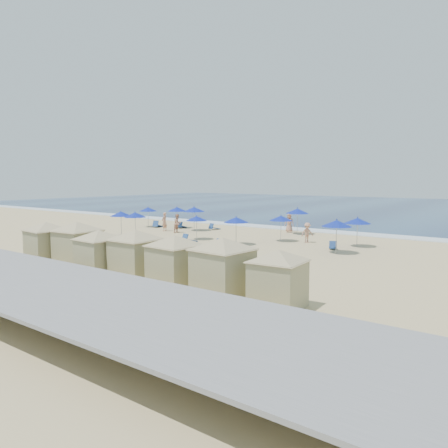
{
  "coord_description": "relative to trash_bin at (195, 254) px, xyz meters",
  "views": [
    {
      "loc": [
        21.65,
        -24.05,
        5.18
      ],
      "look_at": [
        1.28,
        3.0,
        1.62
      ],
      "focal_mm": 35.0,
      "sensor_mm": 36.0,
      "label": 1
    }
  ],
  "objects": [
    {
      "name": "ground",
      "position": [
        -3.95,
        3.54,
        -0.42
      ],
      "size": [
        160.0,
        160.0,
        0.0
      ],
      "primitive_type": "plane",
      "color": "#CDB782",
      "rests_on": "ground"
    },
    {
      "name": "ocean",
      "position": [
        -3.95,
        58.54,
        -0.39
      ],
      "size": [
        160.0,
        80.0,
        0.06
      ],
      "primitive_type": "cube",
      "color": "#0E234F",
      "rests_on": "ground"
    },
    {
      "name": "surf_line",
      "position": [
        -3.95,
        19.04,
        -0.38
      ],
      "size": [
        160.0,
        2.5,
        0.08
      ],
      "primitive_type": "cube",
      "color": "white",
      "rests_on": "ground"
    },
    {
      "name": "seawall",
      "position": [
        -3.95,
        -9.95,
        0.23
      ],
      "size": [
        160.0,
        6.1,
        1.22
      ],
      "color": "gray",
      "rests_on": "ground"
    },
    {
      "name": "trash_bin",
      "position": [
        0.0,
        0.0,
        0.0
      ],
      "size": [
        0.85,
        0.85,
        0.85
      ],
      "primitive_type": "cube",
      "rotation": [
        0.0,
        0.0,
        0.01
      ],
      "color": "black",
      "rests_on": "ground"
    },
    {
      "name": "cabana_0",
      "position": [
        -6.64,
        -6.05,
        1.19
      ],
      "size": [
        4.46,
        4.46,
        2.81
      ],
      "color": "tan",
      "rests_on": "ground"
    },
    {
      "name": "cabana_1",
      "position": [
        -4.37,
        -5.46,
        1.24
      ],
      "size": [
        4.63,
        4.63,
        2.91
      ],
      "color": "tan",
      "rests_on": "ground"
    },
    {
      "name": "cabana_2",
      "position": [
        -1.35,
        -6.21,
        1.12
      ],
      "size": [
        4.29,
        4.29,
        2.7
      ],
      "color": "tan",
      "rests_on": "ground"
    },
    {
      "name": "cabana_3",
      "position": [
        0.83,
        -5.63,
        1.2
      ],
      "size": [
        4.5,
        4.5,
        2.83
      ],
      "color": "tan",
      "rests_on": "ground"
    },
    {
      "name": "cabana_4",
      "position": [
        3.67,
        -5.72,
        1.17
      ],
      "size": [
        4.42,
        4.42,
        2.78
      ],
      "color": "tan",
      "rests_on": "ground"
    },
    {
      "name": "cabana_5",
      "position": [
        6.5,
        -5.72,
        1.24
      ],
      "size": [
        4.62,
        4.62,
        2.91
      ],
      "color": "tan",
      "rests_on": "ground"
    },
    {
      "name": "cabana_6",
      "position": [
        9.16,
        -5.59,
        1.07
      ],
      "size": [
        4.14,
        4.14,
        2.6
      ],
      "color": "tan",
      "rests_on": "ground"
    },
    {
      "name": "umbrella_0",
      "position": [
        -16.67,
        11.66,
        1.46
      ],
      "size": [
        1.91,
        1.91,
        2.17
      ],
      "color": "#A5A8AD",
      "rests_on": "ground"
    },
    {
      "name": "umbrella_1",
      "position": [
        -13.38,
        5.27,
        1.55
      ],
      "size": [
        2.0,
        2.0,
        2.28
      ],
      "color": "#A5A8AD",
      "rests_on": "ground"
    },
    {
      "name": "umbrella_2",
      "position": [
        -13.4,
        12.66,
        1.56
      ],
      "size": [
        2.01,
        2.01,
        2.29
      ],
      "color": "#A5A8AD",
      "rests_on": "ground"
    },
    {
      "name": "umbrella_3",
      "position": [
        -11.56,
        5.33,
        1.55
      ],
      "size": [
        2.0,
        2.0,
        2.27
      ],
      "color": "#A5A8AD",
      "rests_on": "ground"
    },
    {
      "name": "umbrella_4",
      "position": [
        -10.53,
        12.06,
        1.69
      ],
      "size": [
        2.15,
        2.15,
        2.44
      ],
      "color": "#A5A8AD",
      "rests_on": "ground"
    },
    {
      "name": "umbrella_5",
      "position": [
        -6.26,
        7.44,
        1.37
      ],
      "size": [
        1.82,
        1.82,
        2.07
      ],
      "color": "#A5A8AD",
      "rests_on": "ground"
    },
    {
      "name": "umbrella_6",
      "position": [
        0.0,
        10.78,
        1.49
      ],
      "size": [
        1.94,
        1.94,
        2.21
      ],
      "color": "#A5A8AD",
      "rests_on": "ground"
    },
    {
      "name": "umbrella_7",
      "position": [
        -1.85,
        7.02,
        1.54
      ],
      "size": [
        1.99,
        1.99,
        2.26
      ],
      "color": "#A5A8AD",
      "rests_on": "ground"
    },
    {
      "name": "umbrella_8",
      "position": [
        -1.08,
        15.75,
        1.73
      ],
      "size": [
        2.18,
        2.18,
        2.48
      ],
      "color": "#A5A8AD",
      "rests_on": "ground"
    },
    {
      "name": "umbrella_9",
      "position": [
        6.05,
        11.73,
        1.56
      ],
      "size": [
        2.01,
        2.01,
        2.29
      ],
      "color": "#A5A8AD",
      "rests_on": "ground"
    },
    {
      "name": "umbrella_10",
      "position": [
        5.95,
        8.0,
        1.67
      ],
      "size": [
        2.12,
        2.12,
        2.41
      ],
      "color": "#A5A8AD",
      "rests_on": "ground"
    },
    {
      "name": "beach_chair_0",
      "position": [
        -15.56,
        11.91,
        -0.16
      ],
      "size": [
        0.99,
        1.49,
        0.75
      ],
      "color": "navy",
      "rests_on": "ground"
    },
    {
      "name": "beach_chair_1",
      "position": [
        -13.05,
        12.94,
        -0.19
      ],
      "size": [
        0.78,
        1.33,
        0.69
      ],
      "color": "navy",
      "rests_on": "ground"
    },
    {
      "name": "beach_chair_2",
      "position": [
        -9.48,
        13.83,
        -0.19
      ],
      "size": [
        0.75,
        1.3,
        0.67
      ],
      "color": "navy",
      "rests_on": "ground"
    },
    {
      "name": "beach_chair_3",
      "position": [
        -5.7,
        5.74,
        -0.17
      ],
      "size": [
        0.78,
        1.4,
        0.73
      ],
      "color": "navy",
      "rests_on": "ground"
    },
    {
      "name": "beach_chair_4",
      "position": [
        -2.01,
        5.37,
        -0.19
      ],
      "size": [
        0.73,
        1.3,
        0.68
      ],
      "color": "navy",
      "rests_on": "ground"
    },
    {
      "name": "beach_chair_5",
      "position": [
        5.1,
        9.46,
        -0.19
      ],
      "size": [
        0.99,
        1.32,
        0.66
      ],
      "color": "navy",
      "rests_on": "ground"
    },
    {
      "name": "beachgoer_0",
      "position": [
        -12.65,
        10.04,
        0.51
      ],
      "size": [
        0.56,
        0.75,
        1.86
      ],
      "primitive_type": "imported",
      "rotation": [
        0.0,
        0.0,
        4.89
      ],
      "color": "tan",
      "rests_on": "ground"
    },
    {
      "name": "beachgoer_1",
      "position": [
        -10.72,
        9.86,
        0.47
      ],
      "size": [
        0.72,
        0.91,
        1.79
      ],
      "primitive_type": "imported",
      "rotation": [
        0.0,
        0.0,
        1.63
      ],
      "color": "tan",
      "rests_on": "ground"
    },
    {
      "name": "beachgoer_2",
      "position": [
        2.09,
        11.37,
        0.39
      ],
      "size": [
        1.09,
        1.2,
        1.62
      ],
      "primitive_type": "imported",
      "rotation": [
        0.0,
        0.0,
        0.96
      ],
      "color": "tan",
      "rests_on": "ground"
    },
    {
      "name": "beachgoer_3",
      "position": [
        -2.35,
        16.54,
        0.49
      ],
      "size": [
        1.05,
        0.88,
        1.83
      ],
      "primitive_type": "imported",
      "rotation": [
        0.0,
        0.0,
        0.39
      ],
      "color": "tan",
      "rests_on": "ground"
    }
  ]
}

